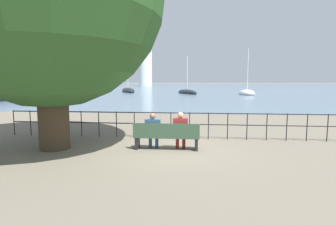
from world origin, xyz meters
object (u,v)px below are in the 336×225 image
seated_person_right (180,129)px  sailboat_2 (247,93)px  seated_person_left (153,129)px  harbor_lighthouse (145,64)px  park_bench (166,136)px  sailboat_0 (10,98)px  sailboat_1 (187,92)px  sailboat_3 (128,91)px

seated_person_right → sailboat_2: 38.56m
seated_person_left → harbor_lighthouse: bearing=100.5°
park_bench → seated_person_left: (-0.46, 0.08, 0.22)m
seated_person_right → harbor_lighthouse: size_ratio=0.06×
sailboat_0 → sailboat_1: sailboat_0 is taller
seated_person_right → sailboat_3: 48.50m
seated_person_right → sailboat_1: bearing=91.1°
sailboat_2 → harbor_lighthouse: (-31.36, 75.35, 10.09)m
sailboat_1 → sailboat_3: sailboat_3 is taller
harbor_lighthouse → seated_person_right: bearing=-79.0°
sailboat_1 → sailboat_2: size_ratio=0.93×
sailboat_0 → sailboat_3: bearing=85.9°
seated_person_right → harbor_lighthouse: harbor_lighthouse is taller
sailboat_3 → harbor_lighthouse: (-8.30, 66.16, 10.09)m
sailboat_3 → sailboat_1: bearing=-47.4°
sailboat_0 → harbor_lighthouse: 92.47m
sailboat_1 → harbor_lighthouse: size_ratio=0.34×
harbor_lighthouse → park_bench: bearing=-79.3°
seated_person_left → sailboat_1: bearing=89.8°
seated_person_right → seated_person_left: bearing=179.9°
seated_person_right → sailboat_2: bearing=75.7°
sailboat_0 → seated_person_right: bearing=-31.3°
seated_person_left → sailboat_0: bearing=134.6°
sailboat_1 → sailboat_2: (10.29, -3.52, 0.04)m
seated_person_right → sailboat_1: sailboat_1 is taller
park_bench → sailboat_0: sailboat_0 is taller
sailboat_3 → seated_person_left: bearing=-98.2°
sailboat_1 → sailboat_3: 13.97m
sailboat_2 → park_bench: bearing=-109.1°
park_bench → sailboat_2: sailboat_2 is taller
seated_person_right → sailboat_1: (-0.79, 40.89, -0.43)m
seated_person_left → sailboat_1: 40.89m
park_bench → sailboat_1: bearing=90.5°
seated_person_right → sailboat_1: size_ratio=0.17×
sailboat_1 → seated_person_left: bearing=-115.2°
park_bench → sailboat_1: size_ratio=0.29×
sailboat_3 → sailboat_2: bearing=-45.1°
seated_person_right → sailboat_3: bearing=106.2°
harbor_lighthouse → sailboat_0: bearing=-89.7°
sailboat_1 → seated_person_right: bearing=-113.9°
seated_person_right → sailboat_0: bearing=135.9°
harbor_lighthouse → sailboat_2: bearing=-67.4°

